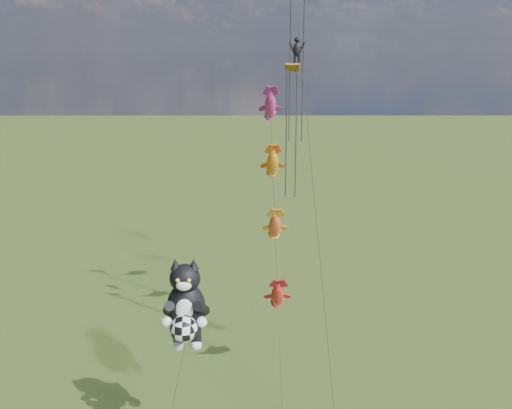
{
  "coord_description": "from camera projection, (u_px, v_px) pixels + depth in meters",
  "views": [
    {
      "loc": [
        4.92,
        -29.03,
        21.13
      ],
      "look_at": [
        5.03,
        8.27,
        10.7
      ],
      "focal_mm": 40.0,
      "sensor_mm": 36.0,
      "label": 1
    }
  ],
  "objects": [
    {
      "name": "cat_kite_rig",
      "position": [
        186.0,
        307.0,
        29.89
      ],
      "size": [
        2.77,
        4.09,
        10.55
      ],
      "rotation": [
        0.0,
        0.0,
        -0.43
      ],
      "color": "brown",
      "rests_on": "ground"
    },
    {
      "name": "parafoil_rig",
      "position": [
        297.0,
        65.0,
        35.97
      ],
      "size": [
        2.49,
        17.44,
        24.55
      ],
      "rotation": [
        0.0,
        0.0,
        0.17
      ],
      "color": "brown",
      "rests_on": "ground"
    },
    {
      "name": "fish_windsock_rig",
      "position": [
        274.0,
        194.0,
        39.31
      ],
      "size": [
        1.2,
        15.96,
        20.0
      ],
      "rotation": [
        0.0,
        0.0,
        0.36
      ],
      "color": "brown",
      "rests_on": "ground"
    }
  ]
}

